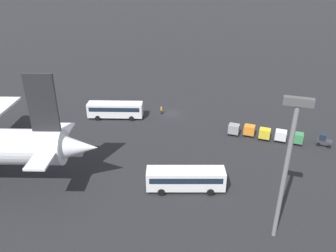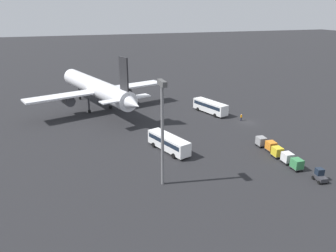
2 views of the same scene
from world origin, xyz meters
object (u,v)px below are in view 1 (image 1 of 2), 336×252
cargo_cart_white (281,135)px  cargo_cart_orange (249,130)px  shuttle_bus_far (186,178)px  cargo_cart_grey (234,129)px  cargo_cart_green (297,138)px  cargo_cart_yellow (265,133)px  baggage_tug (324,140)px  shuttle_bus_near (115,109)px  worker_person (161,110)px

cargo_cart_white → cargo_cart_orange: 5.52m
shuttle_bus_far → cargo_cart_grey: bearing=-120.5°
cargo_cart_green → cargo_cart_grey: size_ratio=1.00×
cargo_cart_white → cargo_cart_grey: (8.25, 0.06, 0.00)m
cargo_cart_green → cargo_cart_yellow: bearing=0.7°
shuttle_bus_far → cargo_cart_grey: shuttle_bus_far is taller
cargo_cart_green → cargo_cart_orange: same height
cargo_cart_green → cargo_cart_yellow: size_ratio=1.00×
cargo_cart_green → cargo_cart_yellow: (5.50, 0.06, 0.00)m
shuttle_bus_far → cargo_cart_white: shuttle_bus_far is taller
cargo_cart_yellow → cargo_cart_orange: same height
baggage_tug → cargo_cart_white: size_ratio=1.25×
shuttle_bus_near → cargo_cart_grey: 24.18m
cargo_cart_orange → cargo_cart_grey: same height
worker_person → cargo_cart_orange: bearing=167.0°
shuttle_bus_near → cargo_cart_green: shuttle_bus_near is taller
cargo_cart_white → cargo_cart_grey: size_ratio=1.00×
cargo_cart_green → shuttle_bus_near: bearing=-0.2°
shuttle_bus_near → cargo_cart_white: shuttle_bus_near is taller
cargo_cart_yellow → shuttle_bus_near: bearing=-0.4°
cargo_cart_white → cargo_cart_orange: same height
baggage_tug → cargo_cart_white: 7.24m
cargo_cart_yellow → cargo_cart_grey: (5.50, -0.11, 0.00)m
shuttle_bus_far → cargo_cart_yellow: bearing=-135.4°
cargo_cart_green → cargo_cart_white: (2.75, -0.10, 0.00)m
cargo_cart_green → worker_person: bearing=-10.2°
shuttle_bus_far → worker_person: shuttle_bus_far is taller
cargo_cart_yellow → cargo_cart_grey: size_ratio=1.00×
cargo_cart_white → baggage_tug: bearing=-172.8°
shuttle_bus_near → cargo_cart_orange: shuttle_bus_near is taller
cargo_cart_white → cargo_cart_orange: size_ratio=1.00×
shuttle_bus_far → cargo_cart_white: (-12.32, -18.78, -0.70)m
shuttle_bus_far → cargo_cart_orange: shuttle_bus_far is taller
shuttle_bus_near → cargo_cart_grey: (-24.17, 0.09, -0.75)m
shuttle_bus_near → worker_person: 9.63m
cargo_cart_orange → cargo_cart_yellow: bearing=168.4°
shuttle_bus_near → cargo_cart_orange: 26.93m
cargo_cart_grey → worker_person: bearing=-16.7°
cargo_cart_green → cargo_cart_orange: (8.25, -0.50, 0.00)m
shuttle_bus_far → cargo_cart_orange: bearing=-127.8°
shuttle_bus_near → baggage_tug: shuttle_bus_near is taller
cargo_cart_green → cargo_cart_orange: size_ratio=1.00×
baggage_tug → cargo_cart_grey: (15.43, 0.96, 0.25)m
shuttle_bus_far → cargo_cart_grey: (-4.06, -18.73, -0.70)m
baggage_tug → cargo_cart_grey: baggage_tug is taller
shuttle_bus_far → cargo_cart_green: 24.01m
cargo_cart_green → cargo_cart_white: 2.75m
worker_person → cargo_cart_white: size_ratio=0.84×
shuttle_bus_near → cargo_cart_green: (-35.17, 0.14, -0.75)m
baggage_tug → cargo_cart_orange: baggage_tug is taller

